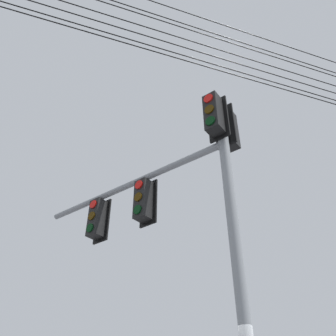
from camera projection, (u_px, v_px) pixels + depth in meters
The scene contains 2 objects.
signal_mast_assembly at pixel (181, 199), 6.95m from camera, with size 3.13×4.64×6.85m.
overhead_wire_span at pixel (251, 58), 9.01m from camera, with size 23.60×0.52×2.54m.
Camera 1 is at (-3.06, -3.76, 1.37)m, focal length 38.61 mm.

